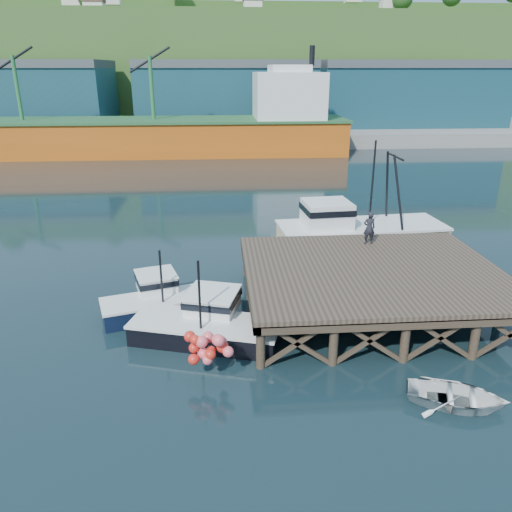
{
  "coord_description": "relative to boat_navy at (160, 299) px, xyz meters",
  "views": [
    {
      "loc": [
        -1.65,
        -21.35,
        10.96
      ],
      "look_at": [
        0.13,
        2.0,
        2.13
      ],
      "focal_mm": 35.0,
      "sensor_mm": 36.0,
      "label": 1
    }
  ],
  "objects": [
    {
      "name": "ground",
      "position": [
        4.57,
        -0.37,
        -0.69
      ],
      "size": [
        300.0,
        300.0,
        0.0
      ],
      "primitive_type": "plane",
      "color": "black",
      "rests_on": "ground"
    },
    {
      "name": "wharf",
      "position": [
        10.07,
        -0.55,
        1.25
      ],
      "size": [
        12.0,
        10.0,
        2.62
      ],
      "color": "brown",
      "rests_on": "ground"
    },
    {
      "name": "far_quay",
      "position": [
        4.57,
        69.63,
        0.31
      ],
      "size": [
        160.0,
        40.0,
        2.0
      ],
      "primitive_type": "cube",
      "color": "gray",
      "rests_on": "ground"
    },
    {
      "name": "warehouse_left",
      "position": [
        -30.43,
        64.63,
        5.81
      ],
      "size": [
        32.0,
        16.0,
        9.0
      ],
      "primitive_type": "cube",
      "color": "#1A4857",
      "rests_on": "far_quay"
    },
    {
      "name": "warehouse_mid",
      "position": [
        4.57,
        64.63,
        5.81
      ],
      "size": [
        28.0,
        16.0,
        9.0
      ],
      "primitive_type": "cube",
      "color": "#1A4857",
      "rests_on": "far_quay"
    },
    {
      "name": "warehouse_right",
      "position": [
        34.57,
        64.63,
        5.81
      ],
      "size": [
        30.0,
        16.0,
        9.0
      ],
      "primitive_type": "cube",
      "color": "#1A4857",
      "rests_on": "far_quay"
    },
    {
      "name": "cargo_ship",
      "position": [
        -3.9,
        47.63,
        2.62
      ],
      "size": [
        55.5,
        10.0,
        13.75
      ],
      "color": "#CF5A13",
      "rests_on": "ground"
    },
    {
      "name": "hillside",
      "position": [
        4.57,
        99.63,
        10.31
      ],
      "size": [
        220.0,
        50.0,
        22.0
      ],
      "primitive_type": "cube",
      "color": "#2D511E",
      "rests_on": "ground"
    },
    {
      "name": "boat_navy",
      "position": [
        0.0,
        0.0,
        0.0
      ],
      "size": [
        5.81,
        3.81,
        3.42
      ],
      "rotation": [
        0.0,
        0.0,
        0.29
      ],
      "color": "black",
      "rests_on": "ground"
    },
    {
      "name": "boat_black",
      "position": [
        2.29,
        -2.6,
        0.03
      ],
      "size": [
        6.74,
        5.58,
        3.92
      ],
      "rotation": [
        0.0,
        0.0,
        -0.28
      ],
      "color": "black",
      "rests_on": "ground"
    },
    {
      "name": "trawler",
      "position": [
        11.6,
        7.7,
        0.75
      ],
      "size": [
        10.68,
        4.57,
        6.97
      ],
      "rotation": [
        0.0,
        0.0,
        0.08
      ],
      "color": "beige",
      "rests_on": "ground"
    },
    {
      "name": "dinghy",
      "position": [
        10.95,
        -7.9,
        -0.34
      ],
      "size": [
        4.0,
        3.44,
        0.7
      ],
      "primitive_type": "imported",
      "rotation": [
        0.0,
        0.0,
        1.21
      ],
      "color": "white",
      "rests_on": "ground"
    },
    {
      "name": "dockworker",
      "position": [
        10.86,
        3.08,
        2.32
      ],
      "size": [
        0.65,
        0.43,
        1.76
      ],
      "primitive_type": "imported",
      "rotation": [
        0.0,
        0.0,
        3.15
      ],
      "color": "black",
      "rests_on": "wharf"
    }
  ]
}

